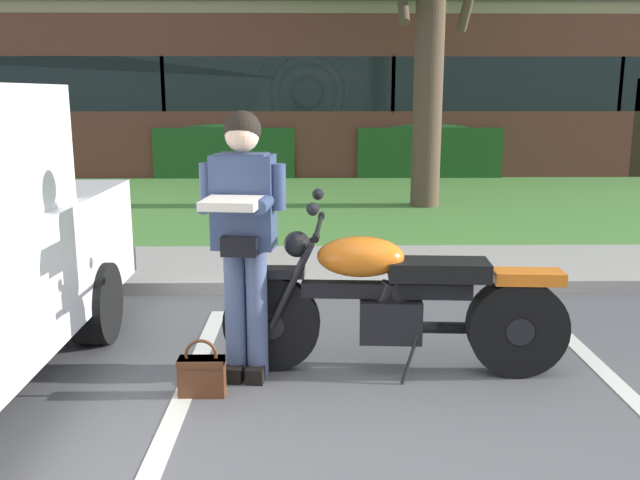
{
  "coord_description": "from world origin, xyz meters",
  "views": [
    {
      "loc": [
        -0.75,
        -3.13,
        1.81
      ],
      "look_at": [
        -0.67,
        1.32,
        0.85
      ],
      "focal_mm": 38.42,
      "sensor_mm": 36.0,
      "label": 1
    }
  ],
  "objects_px": {
    "hedge_left": "(226,148)",
    "hedge_center_left": "(427,148)",
    "motorcycle": "(408,302)",
    "brick_building": "(368,89)",
    "rider_person": "(243,225)",
    "handbag": "(202,373)"
  },
  "relations": [
    {
      "from": "hedge_left",
      "to": "hedge_center_left",
      "type": "bearing_deg",
      "value": 0.0
    },
    {
      "from": "handbag",
      "to": "hedge_left",
      "type": "height_order",
      "value": "hedge_left"
    },
    {
      "from": "motorcycle",
      "to": "brick_building",
      "type": "height_order",
      "value": "brick_building"
    },
    {
      "from": "motorcycle",
      "to": "brick_building",
      "type": "relative_size",
      "value": 0.08
    },
    {
      "from": "hedge_left",
      "to": "hedge_center_left",
      "type": "relative_size",
      "value": 0.97
    },
    {
      "from": "rider_person",
      "to": "hedge_left",
      "type": "xyz_separation_m",
      "value": [
        -1.34,
        10.55,
        -0.36
      ]
    },
    {
      "from": "brick_building",
      "to": "hedge_center_left",
      "type": "bearing_deg",
      "value": -81.78
    },
    {
      "from": "motorcycle",
      "to": "brick_building",
      "type": "distance_m",
      "value": 16.04
    },
    {
      "from": "rider_person",
      "to": "handbag",
      "type": "distance_m",
      "value": 0.93
    },
    {
      "from": "rider_person",
      "to": "hedge_left",
      "type": "height_order",
      "value": "rider_person"
    },
    {
      "from": "motorcycle",
      "to": "hedge_center_left",
      "type": "xyz_separation_m",
      "value": [
        1.91,
        10.46,
        0.17
      ]
    },
    {
      "from": "hedge_center_left",
      "to": "brick_building",
      "type": "distance_m",
      "value": 5.68
    },
    {
      "from": "handbag",
      "to": "brick_building",
      "type": "height_order",
      "value": "brick_building"
    },
    {
      "from": "rider_person",
      "to": "handbag",
      "type": "bearing_deg",
      "value": -134.43
    },
    {
      "from": "rider_person",
      "to": "handbag",
      "type": "xyz_separation_m",
      "value": [
        -0.25,
        -0.25,
        -0.86
      ]
    },
    {
      "from": "handbag",
      "to": "brick_building",
      "type": "bearing_deg",
      "value": 81.57
    },
    {
      "from": "motorcycle",
      "to": "handbag",
      "type": "distance_m",
      "value": 1.38
    },
    {
      "from": "hedge_left",
      "to": "hedge_center_left",
      "type": "xyz_separation_m",
      "value": [
        4.3,
        0.0,
        -0.0
      ]
    },
    {
      "from": "motorcycle",
      "to": "hedge_left",
      "type": "xyz_separation_m",
      "value": [
        -2.39,
        10.46,
        0.17
      ]
    },
    {
      "from": "handbag",
      "to": "hedge_center_left",
      "type": "bearing_deg",
      "value": 73.47
    },
    {
      "from": "hedge_center_left",
      "to": "brick_building",
      "type": "relative_size",
      "value": 0.11
    },
    {
      "from": "motorcycle",
      "to": "brick_building",
      "type": "xyz_separation_m",
      "value": [
        1.12,
        15.94,
        1.43
      ]
    }
  ]
}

